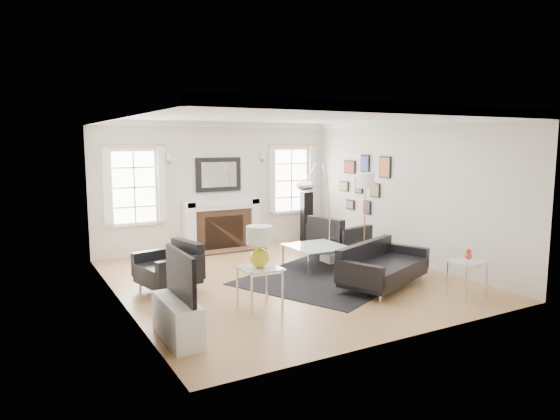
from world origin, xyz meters
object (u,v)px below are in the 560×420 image
armchair_left (171,268)px  coffee_table (317,247)px  fireplace (222,225)px  gourd_lamp (259,244)px  sofa (381,267)px  armchair_right (336,238)px  arc_floor_lamp (319,211)px

armchair_left → coffee_table: (2.76, -0.03, 0.06)m
fireplace → coffee_table: size_ratio=1.70×
fireplace → armchair_left: fireplace is taller
coffee_table → gourd_lamp: gourd_lamp is taller
fireplace → sofa: fireplace is taller
fireplace → armchair_right: size_ratio=1.40×
coffee_table → arc_floor_lamp: arc_floor_lamp is taller
armchair_right → arc_floor_lamp: (-1.03, -0.88, 0.74)m
coffee_table → arc_floor_lamp: 0.75m
fireplace → coffee_table: (0.86, -2.48, -0.13)m
coffee_table → armchair_right: bearing=35.5°
fireplace → gourd_lamp: (-1.09, -3.99, 0.41)m
sofa → gourd_lamp: size_ratio=3.32×
sofa → coffee_table: sofa is taller
armchair_right → coffee_table: armchair_right is taller
armchair_left → arc_floor_lamp: bearing=-5.4°
armchair_left → gourd_lamp: (0.81, -1.54, 0.60)m
fireplace → gourd_lamp: 4.15m
armchair_right → gourd_lamp: 3.65m
fireplace → armchair_left: (-1.90, -2.45, -0.19)m
sofa → coffee_table: (-0.30, 1.45, 0.10)m
sofa → armchair_left: 3.40m
armchair_right → gourd_lamp: (-2.88, -2.17, 0.56)m
sofa → gourd_lamp: gourd_lamp is taller
sofa → arc_floor_lamp: 1.53m
armchair_left → arc_floor_lamp: size_ratio=0.52×
armchair_right → gourd_lamp: gourd_lamp is taller
fireplace → sofa: 4.11m
fireplace → armchair_right: 2.56m
sofa → gourd_lamp: bearing=-178.7°
armchair_left → arc_floor_lamp: 2.78m
fireplace → armchair_right: bearing=-45.5°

